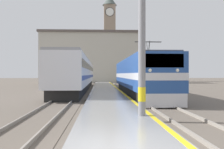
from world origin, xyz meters
TOP-DOWN VIEW (x-y plane):
  - ground_plane at (0.00, 30.00)m, footprint 200.00×200.00m
  - platform at (0.00, 25.00)m, footprint 3.20×140.00m
  - rail_track_near at (2.97, 25.00)m, footprint 2.83×140.00m
  - rail_track_far at (-3.40, 25.00)m, footprint 2.83×140.00m
  - locomotive_train at (2.97, 18.11)m, footprint 2.92×19.57m
  - passenger_train at (-3.40, 27.80)m, footprint 2.92×32.53m
  - catenary_mast at (1.10, 4.49)m, footprint 2.23×0.33m
  - clock_tower at (2.16, 67.69)m, footprint 4.01×4.01m
  - station_building at (-2.54, 54.95)m, footprint 23.68×7.68m

SIDE VIEW (x-z plane):
  - ground_plane at x=0.00m, z-range 0.00..0.00m
  - rail_track_near at x=2.97m, z-range -0.05..0.11m
  - rail_track_far at x=-3.40m, z-range -0.05..0.11m
  - platform at x=0.00m, z-range 0.00..0.28m
  - locomotive_train at x=2.97m, z-range -0.44..4.06m
  - passenger_train at x=-3.40m, z-range 0.15..4.03m
  - catenary_mast at x=1.10m, z-range 0.18..8.57m
  - station_building at x=-2.54m, z-range 0.03..11.83m
  - clock_tower at x=2.16m, z-range 0.69..25.11m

